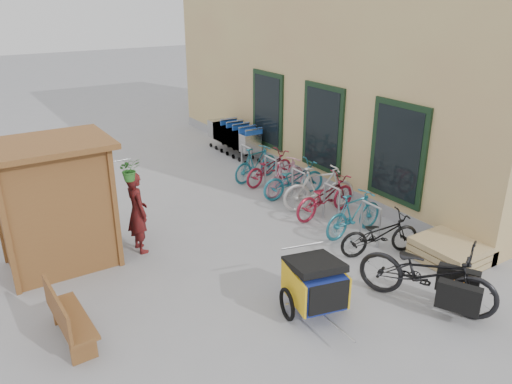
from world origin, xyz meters
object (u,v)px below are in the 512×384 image
cargo_bike (428,274)px  bike_7 (256,164)px  bike_6 (269,168)px  bike_5 (285,177)px  bike_1 (354,214)px  bike_4 (294,179)px  kiosk (48,189)px  shopping_carts (234,135)px  bike_2 (325,197)px  bike_0 (380,234)px  bike_3 (319,188)px  pallet_stack (449,252)px  person_kiosk (137,212)px  child_trailer (315,282)px  bench (67,317)px

cargo_bike → bike_7: (0.84, 6.47, -0.11)m
bike_6 → bike_7: (-0.16, 0.40, 0.04)m
bike_5 → bike_6: bearing=-22.7°
cargo_bike → bike_1: 2.67m
bike_4 → bike_6: bearing=3.1°
kiosk → bike_4: size_ratio=1.43×
shopping_carts → bike_2: 5.22m
bike_0 → bike_3: size_ratio=0.92×
bike_2 → bike_7: (-0.06, 2.84, 0.00)m
bike_5 → pallet_stack: bearing=169.7°
person_kiosk → bike_6: person_kiosk is taller
pallet_stack → bike_7: size_ratio=0.77×
child_trailer → bike_4: 4.91m
child_trailer → bike_4: child_trailer is taller
pallet_stack → bike_2: bike_2 is taller
pallet_stack → bike_7: 5.80m
child_trailer → bike_3: (2.68, 3.15, -0.02)m
bike_0 → bike_2: (0.29, 1.98, 0.04)m
kiosk → person_kiosk: 1.69m
bench → person_kiosk: person_kiosk is taller
bike_4 → bike_5: size_ratio=1.14×
child_trailer → bike_5: child_trailer is taller
bike_5 → shopping_carts: bearing=-26.7°
shopping_carts → bench: bearing=-135.2°
bike_0 → bike_2: bike_2 is taller
cargo_bike → bike_0: size_ratio=1.43×
shopping_carts → bike_1: shopping_carts is taller
bike_0 → person_kiosk: bearing=73.2°
bike_2 → bike_6: bearing=-8.4°
person_kiosk → bike_5: 4.31m
bike_3 → bike_6: bearing=17.5°
bike_6 → person_kiosk: bearing=101.1°
pallet_stack → shopping_carts: shopping_carts is taller
pallet_stack → kiosk: bearing=148.3°
shopping_carts → bike_2: size_ratio=1.37×
bike_3 → cargo_bike: bearing=-176.7°
bike_2 → bike_7: 2.84m
bike_3 → bike_7: bearing=21.2°
kiosk → bike_0: kiosk is taller
pallet_stack → bench: bearing=167.5°
bike_2 → bike_3: 0.37m
bench → child_trailer: size_ratio=0.78×
shopping_carts → bike_4: shopping_carts is taller
bench → person_kiosk: bearing=46.6°
bike_1 → bike_6: (0.23, 3.51, -0.04)m
bench → bike_7: bike_7 is taller
pallet_stack → bike_7: bearing=96.6°
cargo_bike → bike_2: cargo_bike is taller
bike_2 → person_kiosk: bearing=74.5°
shopping_carts → bike_6: size_ratio=1.47×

